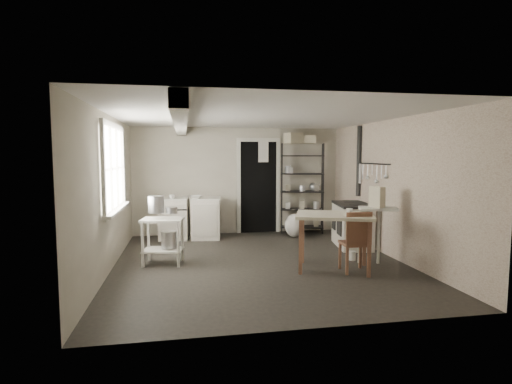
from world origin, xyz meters
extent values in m
plane|color=black|center=(0.00, 0.00, 0.00)|extent=(5.00, 5.00, 0.00)
plane|color=beige|center=(0.00, 0.00, 2.30)|extent=(5.00, 5.00, 0.00)
cube|color=#BBB3A0|center=(0.00, 2.50, 1.15)|extent=(4.50, 0.02, 2.30)
cube|color=#BBB3A0|center=(0.00, -2.50, 1.15)|extent=(4.50, 0.02, 2.30)
cube|color=#BBB3A0|center=(-2.25, 0.00, 1.15)|extent=(0.02, 5.00, 2.30)
cube|color=#BBB3A0|center=(2.25, 0.00, 1.15)|extent=(0.02, 5.00, 2.30)
cylinder|color=silver|center=(-1.60, 0.21, 0.94)|extent=(0.28, 0.28, 0.26)
cylinder|color=silver|center=(-1.36, 0.16, 0.85)|extent=(0.19, 0.19, 0.10)
cylinder|color=silver|center=(-1.41, 0.18, 0.39)|extent=(0.30, 0.30, 0.26)
imported|color=white|center=(-0.93, 1.95, 0.96)|extent=(0.38, 0.38, 0.07)
imported|color=white|center=(-1.40, 1.90, 0.96)|extent=(0.14, 0.14, 0.09)
imported|color=white|center=(1.14, 2.36, 1.37)|extent=(0.09, 0.09, 0.19)
cube|color=beige|center=(1.19, 2.32, 2.01)|extent=(0.40, 0.38, 0.23)
cube|color=beige|center=(1.55, 2.35, 1.99)|extent=(0.33, 0.31, 0.18)
cube|color=beige|center=(1.78, -0.40, 1.01)|extent=(0.21, 0.25, 0.32)
imported|color=white|center=(1.19, -0.72, 0.81)|extent=(0.12, 0.12, 0.09)
ellipsoid|color=beige|center=(1.09, 1.83, 0.24)|extent=(0.50, 0.47, 0.49)
cylinder|color=white|center=(1.52, -0.13, 0.07)|extent=(0.16, 0.16, 0.15)
camera|label=1|loc=(-1.16, -6.12, 1.69)|focal=28.00mm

